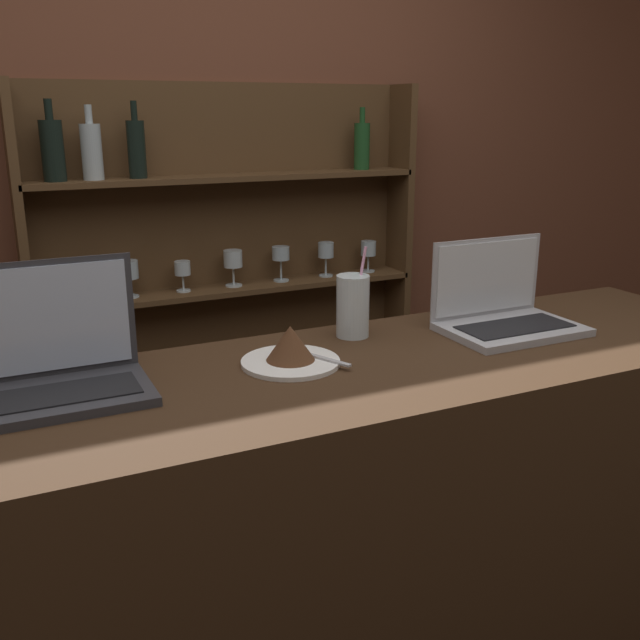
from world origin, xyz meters
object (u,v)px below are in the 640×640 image
Objects in this scene: cake_plate at (291,350)px; water_glass at (353,306)px; laptop_near at (55,365)px; laptop_far at (503,311)px.

cake_plate is 0.25m from water_glass.
cake_plate is at bearing -150.61° from water_glass.
laptop_near is 1.01× the size of laptop_far.
laptop_far is 0.38m from water_glass.
laptop_near is 0.68m from water_glass.
laptop_near reaches higher than cake_plate.
cake_plate is at bearing -178.88° from laptop_far.
laptop_far is 1.55× the size of cake_plate.
cake_plate is (0.46, -0.04, -0.03)m from laptop_near.
laptop_far is (1.04, -0.03, -0.01)m from laptop_near.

